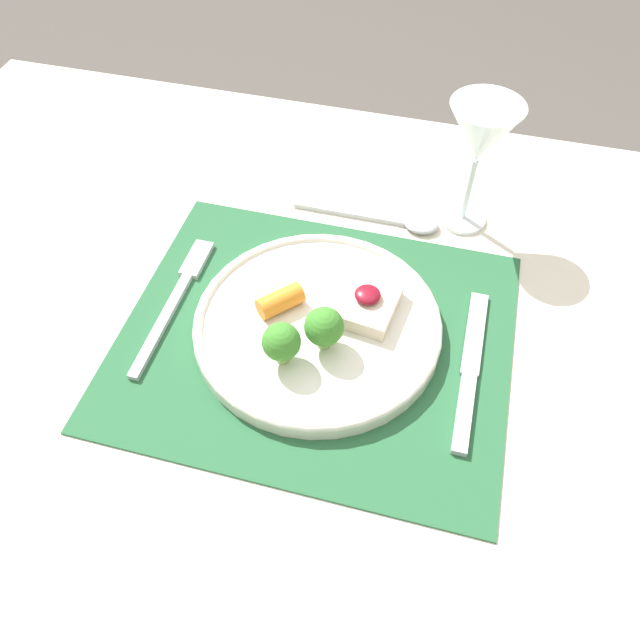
% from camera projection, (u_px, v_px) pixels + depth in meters
% --- Properties ---
extents(ground_plane, '(8.00, 8.00, 0.00)m').
position_uv_depth(ground_plane, '(318.00, 552.00, 1.28)').
color(ground_plane, '#4C4742').
extents(dining_table, '(1.36, 0.92, 0.73)m').
position_uv_depth(dining_table, '(316.00, 382.00, 0.78)').
color(dining_table, beige).
rests_on(dining_table, ground_plane).
extents(placemat, '(0.44, 0.37, 0.00)m').
position_uv_depth(placemat, '(316.00, 337.00, 0.71)').
color(placemat, '#235633').
rests_on(placemat, dining_table).
extents(dinner_plate, '(0.28, 0.28, 0.07)m').
position_uv_depth(dinner_plate, '(321.00, 324.00, 0.70)').
color(dinner_plate, silver).
rests_on(dinner_plate, placemat).
extents(fork, '(0.02, 0.22, 0.01)m').
position_uv_depth(fork, '(178.00, 294.00, 0.75)').
color(fork, '#B2B2B7').
rests_on(fork, placemat).
extents(knife, '(0.02, 0.22, 0.01)m').
position_uv_depth(knife, '(469.00, 378.00, 0.67)').
color(knife, '#B2B2B7').
rests_on(knife, placemat).
extents(spoon, '(0.20, 0.04, 0.01)m').
position_uv_depth(spoon, '(398.00, 220.00, 0.83)').
color(spoon, '#B2B2B7').
rests_on(spoon, dining_table).
extents(wine_glass_near, '(0.09, 0.09, 0.17)m').
position_uv_depth(wine_glass_near, '(481.00, 138.00, 0.74)').
color(wine_glass_near, white).
rests_on(wine_glass_near, dining_table).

